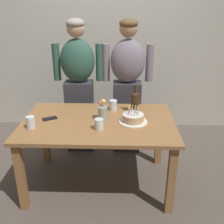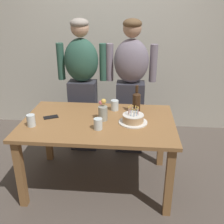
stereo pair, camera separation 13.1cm
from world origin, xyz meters
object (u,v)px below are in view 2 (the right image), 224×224
object	(u,v)px
birthday_cake	(133,119)
flower_vase	(103,112)
wine_bottle	(136,102)
water_glass_near	(31,120)
water_glass_side	(98,124)
cell_phone	(51,117)
person_man_bearded	(82,85)
person_woman_cardigan	(131,86)
water_glass_far	(115,105)

from	to	relation	value
birthday_cake	flower_vase	bearing A→B (deg)	172.17
birthday_cake	wine_bottle	size ratio (longest dim) A/B	0.93
water_glass_near	flower_vase	xyz separation A→B (m)	(0.66, 0.20, 0.03)
water_glass_side	cell_phone	size ratio (longest dim) A/B	0.72
birthday_cake	person_man_bearded	bearing A→B (deg)	129.94
person_woman_cardigan	wine_bottle	bearing A→B (deg)	98.18
water_glass_near	flower_vase	distance (m)	0.69
birthday_cake	cell_phone	bearing A→B (deg)	176.40
wine_bottle	person_woman_cardigan	bearing A→B (deg)	98.18
birthday_cake	person_woman_cardigan	world-z (taller)	person_woman_cardigan
flower_vase	person_man_bearded	size ratio (longest dim) A/B	0.13
water_glass_far	person_woman_cardigan	bearing A→B (deg)	70.96
birthday_cake	water_glass_far	world-z (taller)	birthday_cake
flower_vase	cell_phone	bearing A→B (deg)	178.79
wine_bottle	cell_phone	bearing A→B (deg)	-166.45
cell_phone	person_woman_cardigan	world-z (taller)	person_woman_cardigan
water_glass_far	water_glass_side	size ratio (longest dim) A/B	1.07
water_glass_side	flower_vase	xyz separation A→B (m)	(0.02, 0.21, 0.04)
water_glass_far	water_glass_side	distance (m)	0.49
birthday_cake	person_woman_cardigan	distance (m)	0.77
water_glass_near	water_glass_side	bearing A→B (deg)	-0.86
water_glass_far	cell_phone	world-z (taller)	water_glass_far
water_glass_far	wine_bottle	xyz separation A→B (m)	(0.23, -0.05, 0.07)
water_glass_near	person_woman_cardigan	world-z (taller)	person_woman_cardigan
cell_phone	birthday_cake	bearing A→B (deg)	-31.51
water_glass_near	cell_phone	distance (m)	0.25
water_glass_near	person_woman_cardigan	xyz separation A→B (m)	(0.91, 0.92, 0.08)
wine_bottle	person_woman_cardigan	size ratio (longest dim) A/B	0.18
water_glass_far	flower_vase	distance (m)	0.28
cell_phone	person_woman_cardigan	xyz separation A→B (m)	(0.79, 0.72, 0.13)
birthday_cake	water_glass_near	bearing A→B (deg)	-170.69
birthday_cake	flower_vase	world-z (taller)	flower_vase
birthday_cake	flower_vase	distance (m)	0.31
water_glass_far	person_man_bearded	xyz separation A→B (m)	(-0.44, 0.46, 0.08)
water_glass_side	cell_phone	distance (m)	0.56
water_glass_side	person_man_bearded	xyz separation A→B (m)	(-0.32, 0.93, 0.08)
water_glass_side	cell_phone	xyz separation A→B (m)	(-0.52, 0.22, -0.05)
birthday_cake	wine_bottle	world-z (taller)	wine_bottle
water_glass_side	water_glass_far	bearing A→B (deg)	76.33
birthday_cake	person_woman_cardigan	xyz separation A→B (m)	(-0.04, 0.77, 0.09)
birthday_cake	water_glass_side	world-z (taller)	birthday_cake
wine_bottle	water_glass_side	bearing A→B (deg)	-129.13
water_glass_near	flower_vase	size ratio (longest dim) A/B	0.52
birthday_cake	water_glass_far	bearing A→B (deg)	123.55
flower_vase	person_woman_cardigan	distance (m)	0.77
water_glass_far	wine_bottle	size ratio (longest dim) A/B	0.37
water_glass_side	birthday_cake	bearing A→B (deg)	27.51
water_glass_far	birthday_cake	bearing A→B (deg)	-56.45
person_woman_cardigan	water_glass_side	bearing A→B (deg)	73.65
water_glass_near	person_man_bearded	world-z (taller)	person_man_bearded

